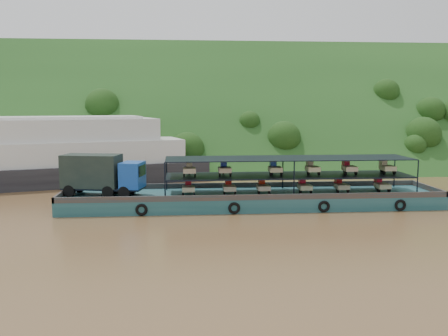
{
  "coord_description": "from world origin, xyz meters",
  "views": [
    {
      "loc": [
        -6.21,
        -46.3,
        9.53
      ],
      "look_at": [
        -2.0,
        3.0,
        3.2
      ],
      "focal_mm": 40.0,
      "sensor_mm": 36.0,
      "label": 1
    }
  ],
  "objects": [
    {
      "name": "hillside",
      "position": [
        0.0,
        36.0,
        0.0
      ],
      "size": [
        140.0,
        39.6,
        39.6
      ],
      "primitive_type": "cube",
      "rotation": [
        0.79,
        0.0,
        0.0
      ],
      "color": "#1A3C15",
      "rests_on": "ground"
    },
    {
      "name": "cargo_barge",
      "position": [
        -1.37,
        -0.35,
        1.24
      ],
      "size": [
        35.08,
        7.18,
        4.96
      ],
      "color": "#144348",
      "rests_on": "ground"
    },
    {
      "name": "ground",
      "position": [
        0.0,
        0.0,
        0.0
      ],
      "size": [
        160.0,
        160.0,
        0.0
      ],
      "primitive_type": "plane",
      "color": "brown",
      "rests_on": "ground"
    },
    {
      "name": "passenger_ferry",
      "position": [
        -23.31,
        14.59,
        3.51
      ],
      "size": [
        41.14,
        21.22,
        8.09
      ],
      "rotation": [
        0.0,
        0.0,
        0.3
      ],
      "color": "black",
      "rests_on": "ground"
    }
  ]
}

